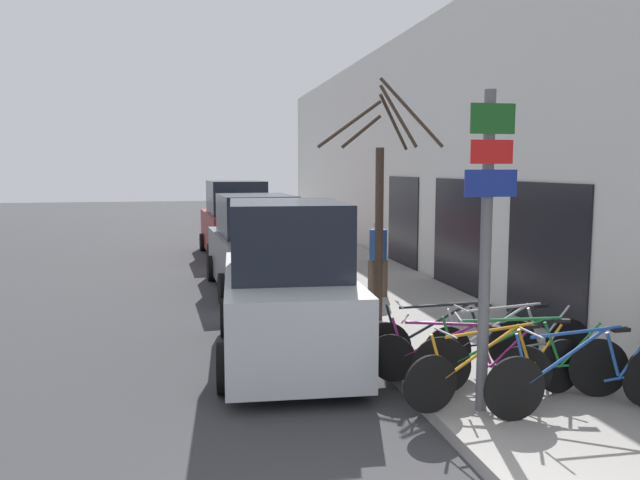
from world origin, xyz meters
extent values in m
plane|color=#333335|center=(0.00, 11.20, 0.00)|extent=(80.00, 80.00, 0.00)
cube|color=gray|center=(2.60, 14.00, 0.07)|extent=(3.20, 32.00, 0.15)
cube|color=silver|center=(4.35, 14.00, 3.25)|extent=(0.20, 32.00, 6.50)
cube|color=black|center=(4.23, 5.83, 1.37)|extent=(0.03, 2.38, 2.44)
cube|color=black|center=(4.23, 9.39, 1.37)|extent=(0.03, 2.38, 2.44)
cube|color=black|center=(4.23, 12.94, 1.37)|extent=(0.03, 2.38, 2.44)
cylinder|color=#595B60|center=(1.56, 2.69, 1.90)|extent=(0.12, 0.12, 3.50)
cube|color=#19591E|center=(1.56, 2.62, 3.34)|extent=(0.50, 0.02, 0.32)
cube|color=red|center=(1.56, 2.62, 3.00)|extent=(0.48, 0.02, 0.25)
cube|color=navy|center=(1.56, 2.62, 2.66)|extent=(0.60, 0.02, 0.29)
cylinder|color=black|center=(1.75, 2.32, 0.50)|extent=(0.70, 0.05, 0.70)
cylinder|color=#1E4799|center=(2.38, 2.33, 0.83)|extent=(0.94, 0.05, 0.58)
cylinder|color=#1E4799|center=(2.47, 2.33, 1.07)|extent=(1.09, 0.06, 0.09)
cylinder|color=#1E4799|center=(2.93, 2.34, 0.80)|extent=(0.20, 0.04, 0.50)
cylinder|color=#1E4799|center=(3.14, 2.34, 0.53)|extent=(0.59, 0.04, 0.08)
cylinder|color=#1E4799|center=(3.22, 2.34, 0.77)|extent=(0.44, 0.04, 0.56)
cylinder|color=#1E4799|center=(1.84, 2.32, 0.80)|extent=(0.20, 0.04, 0.61)
cube|color=black|center=(3.01, 2.34, 1.07)|extent=(0.20, 0.08, 0.04)
cylinder|color=#99999E|center=(1.92, 2.32, 1.10)|extent=(0.03, 0.44, 0.02)
cylinder|color=black|center=(0.96, 2.70, 0.48)|extent=(0.65, 0.13, 0.65)
cylinder|color=black|center=(2.70, 2.96, 0.48)|extent=(0.65, 0.13, 0.65)
cylinder|color=orange|center=(1.61, 2.80, 0.78)|extent=(0.98, 0.18, 0.54)
cylinder|color=orange|center=(1.70, 2.81, 1.01)|extent=(1.14, 0.21, 0.09)
cylinder|color=orange|center=(2.18, 2.88, 0.75)|extent=(0.21, 0.07, 0.47)
cylinder|color=orange|center=(2.40, 2.92, 0.50)|extent=(0.62, 0.12, 0.08)
cylinder|color=orange|center=(2.49, 2.93, 0.73)|extent=(0.46, 0.10, 0.53)
cylinder|color=orange|center=(1.05, 2.71, 0.75)|extent=(0.21, 0.06, 0.57)
cube|color=black|center=(2.27, 2.90, 1.00)|extent=(0.21, 0.11, 0.04)
cylinder|color=#99999E|center=(1.14, 2.73, 1.03)|extent=(0.09, 0.44, 0.02)
cylinder|color=black|center=(1.31, 3.22, 0.50)|extent=(0.68, 0.21, 0.70)
cylinder|color=black|center=(3.07, 2.76, 0.50)|extent=(0.68, 0.21, 0.70)
cylinder|color=#197233|center=(1.97, 3.05, 0.82)|extent=(1.00, 0.29, 0.57)
cylinder|color=#197233|center=(2.06, 3.02, 1.06)|extent=(1.16, 0.34, 0.09)
cylinder|color=#197233|center=(2.54, 2.90, 0.79)|extent=(0.22, 0.09, 0.50)
cylinder|color=#197233|center=(2.76, 2.84, 0.52)|extent=(0.63, 0.19, 0.08)
cylinder|color=#197233|center=(2.85, 2.82, 0.77)|extent=(0.47, 0.15, 0.56)
cylinder|color=#197233|center=(1.40, 3.20, 0.79)|extent=(0.21, 0.09, 0.60)
cube|color=black|center=(2.63, 2.88, 1.06)|extent=(0.21, 0.13, 0.04)
cylinder|color=#99999E|center=(1.49, 3.17, 1.09)|extent=(0.13, 0.43, 0.02)
cylinder|color=black|center=(0.87, 3.76, 0.45)|extent=(0.54, 0.33, 0.61)
cylinder|color=black|center=(2.25, 2.97, 0.45)|extent=(0.54, 0.33, 0.61)
cylinder|color=#8C1E72|center=(1.39, 3.46, 0.73)|extent=(0.79, 0.48, 0.50)
cylinder|color=#8C1E72|center=(1.46, 3.42, 0.95)|extent=(0.92, 0.55, 0.08)
cylinder|color=#8C1E72|center=(1.84, 3.20, 0.71)|extent=(0.19, 0.13, 0.44)
cylinder|color=#8C1E72|center=(2.01, 3.10, 0.48)|extent=(0.50, 0.30, 0.07)
cylinder|color=#8C1E72|center=(2.08, 3.07, 0.69)|extent=(0.38, 0.23, 0.49)
cylinder|color=#8C1E72|center=(0.94, 3.72, 0.71)|extent=(0.18, 0.12, 0.53)
cube|color=black|center=(1.91, 3.16, 0.94)|extent=(0.21, 0.17, 0.04)
cylinder|color=#99999E|center=(1.01, 3.68, 0.97)|extent=(0.24, 0.39, 0.02)
cylinder|color=black|center=(1.61, 3.76, 0.48)|extent=(0.67, 0.06, 0.66)
cylinder|color=black|center=(3.37, 3.82, 0.48)|extent=(0.67, 0.06, 0.66)
cylinder|color=#B7B7BC|center=(2.27, 3.78, 0.79)|extent=(0.98, 0.07, 0.55)
cylinder|color=#B7B7BC|center=(2.36, 3.78, 1.02)|extent=(1.14, 0.07, 0.09)
cylinder|color=#B7B7BC|center=(2.84, 3.80, 0.76)|extent=(0.21, 0.04, 0.48)
cylinder|color=#B7B7BC|center=(3.06, 3.81, 0.51)|extent=(0.62, 0.05, 0.08)
cylinder|color=#B7B7BC|center=(3.15, 3.81, 0.74)|extent=(0.46, 0.04, 0.53)
cylinder|color=#B7B7BC|center=(1.70, 3.76, 0.76)|extent=(0.21, 0.04, 0.57)
cube|color=black|center=(2.93, 3.80, 1.02)|extent=(0.20, 0.09, 0.04)
cylinder|color=#99999E|center=(1.79, 3.77, 1.05)|extent=(0.04, 0.44, 0.02)
cylinder|color=black|center=(0.89, 4.08, 0.49)|extent=(0.68, 0.12, 0.68)
cylinder|color=black|center=(2.60, 3.86, 0.49)|extent=(0.68, 0.12, 0.68)
cylinder|color=black|center=(1.53, 4.00, 0.81)|extent=(0.96, 0.16, 0.56)
cylinder|color=black|center=(1.62, 3.99, 1.05)|extent=(1.11, 0.18, 0.09)
cylinder|color=black|center=(2.09, 3.93, 0.78)|extent=(0.21, 0.06, 0.49)
cylinder|color=black|center=(2.30, 3.90, 0.52)|extent=(0.60, 0.11, 0.08)
cylinder|color=black|center=(2.38, 3.89, 0.76)|extent=(0.45, 0.09, 0.55)
cylinder|color=black|center=(0.98, 4.07, 0.78)|extent=(0.21, 0.06, 0.59)
cube|color=black|center=(2.17, 3.91, 1.04)|extent=(0.21, 0.11, 0.04)
cylinder|color=#99999E|center=(1.06, 4.06, 1.07)|extent=(0.08, 0.44, 0.02)
cube|color=#B2B7BC|center=(-0.20, 5.46, 0.75)|extent=(2.05, 4.42, 1.15)
cube|color=black|center=(-0.21, 5.29, 1.84)|extent=(1.74, 2.34, 1.03)
cylinder|color=black|center=(-1.00, 6.85, 0.32)|extent=(0.26, 0.66, 0.65)
cylinder|color=black|center=(0.77, 6.73, 0.32)|extent=(0.26, 0.66, 0.65)
cylinder|color=black|center=(-1.18, 4.19, 0.32)|extent=(0.26, 0.66, 0.65)
cylinder|color=black|center=(0.59, 4.07, 0.32)|extent=(0.26, 0.66, 0.65)
cube|color=#51565B|center=(-0.10, 10.88, 0.74)|extent=(2.00, 4.48, 1.12)
cube|color=black|center=(-0.09, 10.70, 1.76)|extent=(1.71, 2.37, 0.92)
cylinder|color=black|center=(-1.05, 12.19, 0.32)|extent=(0.26, 0.66, 0.64)
cylinder|color=black|center=(0.70, 12.29, 0.32)|extent=(0.26, 0.66, 0.64)
cylinder|color=black|center=(-0.90, 9.47, 0.32)|extent=(0.26, 0.66, 0.64)
cylinder|color=black|center=(0.86, 9.57, 0.32)|extent=(0.26, 0.66, 0.64)
cube|color=maroon|center=(-0.13, 16.62, 0.77)|extent=(2.10, 4.87, 1.22)
cube|color=black|center=(-0.12, 16.43, 1.90)|extent=(1.79, 2.57, 1.04)
cylinder|color=black|center=(-1.13, 18.04, 0.30)|extent=(0.25, 0.61, 0.60)
cylinder|color=black|center=(0.69, 18.15, 0.30)|extent=(0.25, 0.61, 0.60)
cylinder|color=black|center=(-0.96, 15.09, 0.30)|extent=(0.25, 0.61, 0.60)
cylinder|color=black|center=(0.86, 15.19, 0.30)|extent=(0.25, 0.61, 0.60)
cylinder|color=#4C3D2D|center=(2.38, 8.80, 0.54)|extent=(0.15, 0.15, 0.79)
cylinder|color=#4C3D2D|center=(2.10, 8.80, 0.54)|extent=(0.15, 0.15, 0.79)
cylinder|color=navy|center=(2.24, 8.80, 1.25)|extent=(0.36, 0.36, 0.62)
sphere|color=tan|center=(2.24, 8.80, 1.67)|extent=(0.21, 0.21, 0.21)
cylinder|color=#3D2D23|center=(1.66, 6.89, 1.66)|extent=(0.15, 0.15, 3.02)
cylinder|color=#3D2D23|center=(1.92, 6.70, 3.70)|extent=(0.59, 0.46, 1.08)
cylinder|color=#3D2D23|center=(2.12, 6.61, 3.76)|extent=(0.98, 0.64, 1.21)
cylinder|color=#3D2D23|center=(1.11, 6.84, 3.56)|extent=(1.15, 0.15, 0.83)
cylinder|color=#3D2D23|center=(1.33, 6.91, 3.44)|extent=(0.70, 0.11, 0.58)
cylinder|color=#3D2D23|center=(2.01, 7.21, 3.62)|extent=(0.77, 0.71, 0.93)
camera|label=1|loc=(-1.58, -3.49, 2.83)|focal=35.00mm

